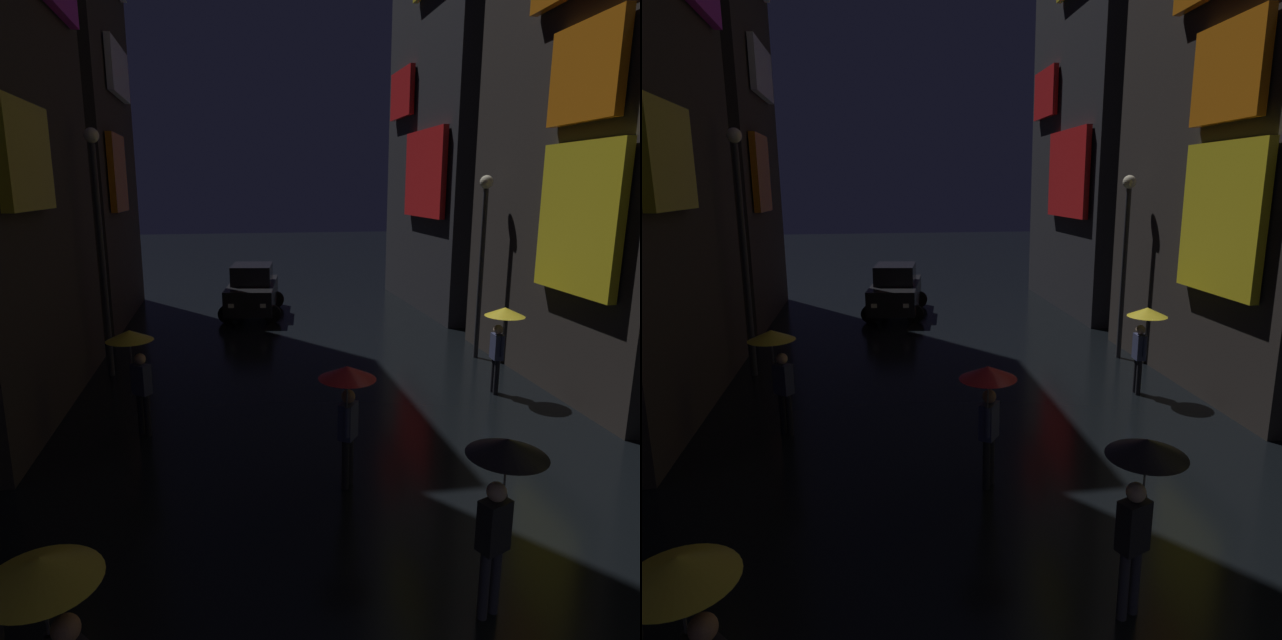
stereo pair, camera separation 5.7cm
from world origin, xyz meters
The scene contains 11 objects.
building_left_far centered at (-7.48, 21.54, 10.06)m, with size 4.25×7.09×20.09m.
building_right_mid centered at (7.47, 12.76, 7.32)m, with size 4.25×7.55×14.63m.
building_right_far centered at (7.48, 21.94, 10.42)m, with size 4.25×7.90×20.84m.
pedestrian_foreground_left_yellow centered at (-3.38, 3.90, 1.67)m, with size 0.90×0.90×2.12m.
pedestrian_midstreet_centre_yellow centered at (-3.80, 10.89, 1.67)m, with size 0.90×0.90×2.12m.
pedestrian_midstreet_left_black centered at (0.93, 5.22, 1.67)m, with size 0.90×0.90×2.12m.
pedestrian_foreground_right_yellow centered at (4.22, 11.74, 1.67)m, with size 0.90×0.90×2.12m.
pedestrian_near_crossing_red centered at (-0.19, 8.11, 1.67)m, with size 0.90×0.90×2.12m.
car_distant centered at (-1.01, 21.35, 0.93)m, with size 2.65×4.32×1.92m.
streetlamp_left_far centered at (-5.00, 14.71, 3.79)m, with size 0.36×0.36×6.14m.
streetlamp_right_far centered at (5.00, 14.67, 3.21)m, with size 0.36×0.36×5.08m.
Camera 2 is at (-1.93, -0.08, 4.80)m, focal length 32.00 mm.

